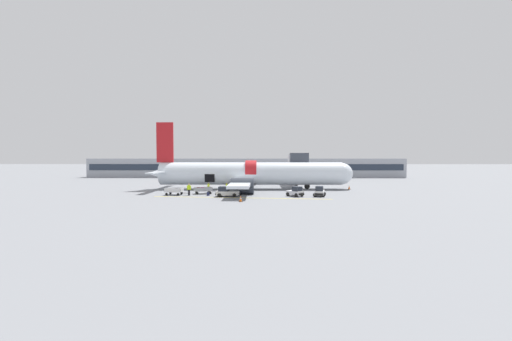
% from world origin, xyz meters
% --- Properties ---
extents(ground_plane, '(500.00, 500.00, 0.00)m').
position_xyz_m(ground_plane, '(0.00, 0.00, 0.00)').
color(ground_plane, slate).
extents(apron_marking_line, '(24.89, 2.97, 0.01)m').
position_xyz_m(apron_marking_line, '(1.53, -7.71, 0.00)').
color(apron_marking_line, yellow).
rests_on(apron_marking_line, ground_plane).
extents(terminal_strip, '(90.81, 11.77, 5.40)m').
position_xyz_m(terminal_strip, '(0.00, 43.46, 2.70)').
color(terminal_strip, '#9EA3AD').
rests_on(terminal_strip, ground_plane).
extents(jet_bridge_stub, '(3.41, 9.90, 6.46)m').
position_xyz_m(jet_bridge_stub, '(11.49, 10.83, 4.84)').
color(jet_bridge_stub, '#4C4C51').
rests_on(jet_bridge_stub, ground_plane).
extents(airplane, '(36.40, 30.69, 11.87)m').
position_xyz_m(airplane, '(2.15, 4.84, 2.67)').
color(airplane, silver).
rests_on(airplane, ground_plane).
extents(baggage_tug_lead, '(2.54, 2.64, 1.43)m').
position_xyz_m(baggage_tug_lead, '(9.35, -5.92, 0.60)').
color(baggage_tug_lead, silver).
rests_on(baggage_tug_lead, ground_plane).
extents(baggage_tug_mid, '(3.33, 2.26, 1.44)m').
position_xyz_m(baggage_tug_mid, '(-0.53, -6.23, 0.64)').
color(baggage_tug_mid, silver).
rests_on(baggage_tug_mid, ground_plane).
extents(baggage_tug_rear, '(2.13, 2.89, 1.49)m').
position_xyz_m(baggage_tug_rear, '(12.82, -5.84, 0.63)').
color(baggage_tug_rear, white).
rests_on(baggage_tug_rear, ground_plane).
extents(baggage_cart_loading, '(3.76, 2.36, 1.02)m').
position_xyz_m(baggage_cart_loading, '(-4.40, -2.86, 0.50)').
color(baggage_cart_loading, '#999BA0').
rests_on(baggage_cart_loading, ground_plane).
extents(baggage_cart_queued, '(3.46, 2.13, 1.06)m').
position_xyz_m(baggage_cart_queued, '(-8.49, -4.44, 0.51)').
color(baggage_cart_queued, silver).
rests_on(baggage_cart_queued, ground_plane).
extents(ground_crew_loader_a, '(0.40, 0.54, 1.55)m').
position_xyz_m(ground_crew_loader_a, '(-4.11, -0.35, 0.81)').
color(ground_crew_loader_a, black).
rests_on(ground_crew_loader_a, ground_plane).
extents(ground_crew_loader_b, '(0.53, 0.58, 1.73)m').
position_xyz_m(ground_crew_loader_b, '(-0.25, -0.04, 0.91)').
color(ground_crew_loader_b, '#1E2338').
rests_on(ground_crew_loader_b, ground_plane).
extents(ground_crew_driver, '(0.38, 0.56, 1.61)m').
position_xyz_m(ground_crew_driver, '(-1.02, -1.35, 0.85)').
color(ground_crew_driver, '#2D2D33').
rests_on(ground_crew_driver, ground_plane).
extents(ground_crew_supervisor, '(0.61, 0.42, 1.78)m').
position_xyz_m(ground_crew_supervisor, '(-6.20, -5.11, 0.93)').
color(ground_crew_supervisor, black).
rests_on(ground_crew_supervisor, ground_plane).
extents(suitcase_on_tarmac_upright, '(0.40, 0.36, 0.64)m').
position_xyz_m(suitcase_on_tarmac_upright, '(-3.33, -5.37, 0.27)').
color(suitcase_on_tarmac_upright, '#1E2347').
rests_on(suitcase_on_tarmac_upright, ground_plane).
extents(safety_cone_nose, '(0.50, 0.50, 0.75)m').
position_xyz_m(safety_cone_nose, '(19.97, 4.46, 0.35)').
color(safety_cone_nose, black).
rests_on(safety_cone_nose, ground_plane).
extents(safety_cone_engine_left, '(0.47, 0.47, 0.80)m').
position_xyz_m(safety_cone_engine_left, '(1.82, -11.66, 0.38)').
color(safety_cone_engine_left, black).
rests_on(safety_cone_engine_left, ground_plane).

